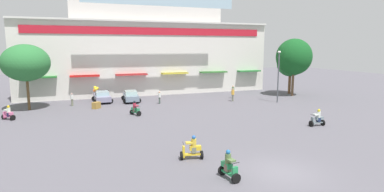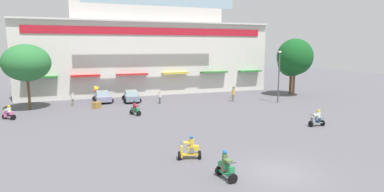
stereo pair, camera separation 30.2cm
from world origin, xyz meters
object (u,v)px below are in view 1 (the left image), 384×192
parked_car_0 (102,97)px  streetlamp_near (278,72)px  scooter_rider_1 (317,119)px  plaza_tree_3 (294,57)px  pedestrian_2 (233,91)px  balloon_vendor_cart (96,101)px  plaza_tree_1 (290,64)px  parked_car_1 (131,96)px  pedestrian_0 (233,94)px  scooter_rider_4 (192,149)px  pedestrian_1 (159,97)px  scooter_rider_2 (229,167)px  scooter_rider_0 (8,114)px  plaza_tree_0 (26,63)px  scooter_rider_3 (135,109)px  pedestrian_3 (72,99)px

parked_car_0 → streetlamp_near: size_ratio=0.66×
scooter_rider_1 → plaza_tree_3: bearing=59.0°
pedestrian_2 → balloon_vendor_cart: balloon_vendor_cart is taller
streetlamp_near → pedestrian_2: bearing=127.6°
plaza_tree_1 → parked_car_1: size_ratio=1.39×
plaza_tree_3 → pedestrian_0: size_ratio=4.78×
scooter_rider_4 → pedestrian_1: (2.99, 19.56, 0.26)m
scooter_rider_4 → scooter_rider_2: bearing=-76.9°
pedestrian_0 → balloon_vendor_cart: bearing=176.3°
scooter_rider_1 → pedestrian_1: (-10.30, 15.60, 0.27)m
scooter_rider_0 → scooter_rider_2: (13.59, -19.61, 0.06)m
parked_car_1 → scooter_rider_2: scooter_rider_2 is taller
parked_car_0 → balloon_vendor_cart: size_ratio=1.67×
plaza_tree_0 → plaza_tree_3: bearing=-2.9°
streetlamp_near → plaza_tree_0: bearing=169.1°
plaza_tree_1 → scooter_rider_1: plaza_tree_1 is taller
parked_car_1 → balloon_vendor_cart: (-4.48, -3.38, 0.22)m
scooter_rider_1 → scooter_rider_2: scooter_rider_2 is taller
plaza_tree_1 → balloon_vendor_cart: 28.08m
scooter_rider_0 → scooter_rider_2: bearing=-55.3°
plaza_tree_3 → pedestrian_1: bearing=178.8°
plaza_tree_1 → balloon_vendor_cart: size_ratio=2.43×
plaza_tree_3 → pedestrian_2: bearing=173.4°
plaza_tree_1 → streetlamp_near: size_ratio=0.96×
pedestrian_2 → streetlamp_near: bearing=-52.4°
parked_car_1 → pedestrian_1: pedestrian_1 is taller
scooter_rider_0 → pedestrian_1: 16.14m
parked_car_1 → scooter_rider_1: 22.81m
scooter_rider_0 → pedestrian_2: pedestrian_2 is taller
plaza_tree_0 → scooter_rider_2: bearing=-63.1°
parked_car_1 → pedestrian_2: bearing=-9.7°
pedestrian_0 → plaza_tree_0: bearing=173.1°
scooter_rider_3 → plaza_tree_1: bearing=16.0°
scooter_rider_4 → pedestrian_2: (13.43, 20.18, 0.36)m
scooter_rider_2 → pedestrian_2: 26.79m
scooter_rider_2 → pedestrian_1: bearing=84.6°
plaza_tree_0 → pedestrian_2: size_ratio=4.16×
pedestrian_2 → balloon_vendor_cart: size_ratio=0.68×
plaza_tree_3 → scooter_rider_0: size_ratio=5.67×
pedestrian_3 → balloon_vendor_cart: (2.57, -2.59, 0.04)m
pedestrian_2 → pedestrian_1: bearing=-176.6°
scooter_rider_2 → streetlamp_near: streetlamp_near is taller
plaza_tree_0 → scooter_rider_3: size_ratio=4.82×
pedestrian_2 → balloon_vendor_cart: (-17.95, -1.08, -0.08)m
pedestrian_0 → scooter_rider_1: bearing=-85.9°
plaza_tree_3 → parked_car_0: size_ratio=1.90×
balloon_vendor_cart → pedestrian_2: bearing=3.5°
parked_car_1 → scooter_rider_4: scooter_rider_4 is taller
parked_car_0 → streetlamp_near: (20.71, -7.93, 3.08)m
plaza_tree_0 → pedestrian_2: 25.36m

